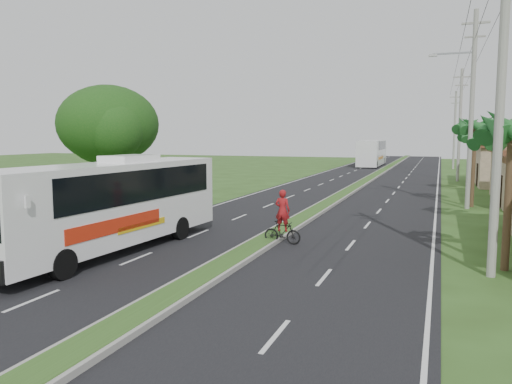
% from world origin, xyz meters
% --- Properties ---
extents(ground, '(180.00, 180.00, 0.00)m').
position_xyz_m(ground, '(0.00, 0.00, 0.00)').
color(ground, '#2F4B1B').
rests_on(ground, ground).
extents(road_asphalt, '(14.00, 160.00, 0.02)m').
position_xyz_m(road_asphalt, '(0.00, 20.00, 0.01)').
color(road_asphalt, black).
rests_on(road_asphalt, ground).
extents(median_strip, '(1.20, 160.00, 0.18)m').
position_xyz_m(median_strip, '(0.00, 20.00, 0.10)').
color(median_strip, gray).
rests_on(median_strip, ground).
extents(lane_edge_left, '(0.12, 160.00, 0.01)m').
position_xyz_m(lane_edge_left, '(-6.70, 20.00, 0.00)').
color(lane_edge_left, silver).
rests_on(lane_edge_left, ground).
extents(lane_edge_right, '(0.12, 160.00, 0.01)m').
position_xyz_m(lane_edge_right, '(6.70, 20.00, 0.00)').
color(lane_edge_right, silver).
rests_on(lane_edge_right, ground).
extents(palm_verge_a, '(2.40, 2.40, 5.45)m').
position_xyz_m(palm_verge_a, '(9.00, 3.00, 4.74)').
color(palm_verge_a, '#473321').
rests_on(palm_verge_a, ground).
extents(palm_verge_b, '(2.40, 2.40, 5.05)m').
position_xyz_m(palm_verge_b, '(9.40, 12.00, 4.36)').
color(palm_verge_b, '#473321').
rests_on(palm_verge_b, ground).
extents(palm_verge_c, '(2.40, 2.40, 5.85)m').
position_xyz_m(palm_verge_c, '(8.80, 19.00, 5.12)').
color(palm_verge_c, '#473321').
rests_on(palm_verge_c, ground).
extents(palm_verge_d, '(2.40, 2.40, 5.25)m').
position_xyz_m(palm_verge_d, '(9.30, 28.00, 4.55)').
color(palm_verge_d, '#473321').
rests_on(palm_verge_d, ground).
extents(shade_tree, '(6.30, 6.00, 7.54)m').
position_xyz_m(shade_tree, '(-12.11, 10.02, 5.03)').
color(shade_tree, '#473321').
rests_on(shade_tree, ground).
extents(utility_pole_a, '(1.60, 0.28, 11.00)m').
position_xyz_m(utility_pole_a, '(8.50, 2.00, 5.67)').
color(utility_pole_a, gray).
rests_on(utility_pole_a, ground).
extents(utility_pole_b, '(3.20, 0.28, 12.00)m').
position_xyz_m(utility_pole_b, '(8.47, 18.00, 6.26)').
color(utility_pole_b, gray).
rests_on(utility_pole_b, ground).
extents(utility_pole_c, '(1.60, 0.28, 11.00)m').
position_xyz_m(utility_pole_c, '(8.50, 38.00, 5.67)').
color(utility_pole_c, gray).
rests_on(utility_pole_c, ground).
extents(utility_pole_d, '(1.60, 0.28, 10.50)m').
position_xyz_m(utility_pole_d, '(8.50, 58.00, 5.42)').
color(utility_pole_d, gray).
rests_on(utility_pole_d, ground).
extents(coach_bus_main, '(3.17, 11.68, 3.73)m').
position_xyz_m(coach_bus_main, '(-4.99, 0.71, 2.05)').
color(coach_bus_main, white).
rests_on(coach_bus_main, ground).
extents(coach_bus_far, '(2.99, 13.21, 3.84)m').
position_xyz_m(coach_bus_far, '(-2.82, 61.03, 2.18)').
color(coach_bus_far, white).
rests_on(coach_bus_far, ground).
extents(motorcyclist, '(1.61, 0.52, 2.30)m').
position_xyz_m(motorcyclist, '(0.76, 4.32, 0.86)').
color(motorcyclist, black).
rests_on(motorcyclist, ground).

